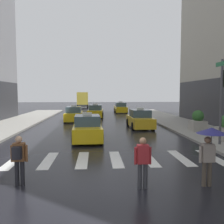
# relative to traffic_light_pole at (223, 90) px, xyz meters

# --- Properties ---
(ground_plane) EXTENTS (160.00, 160.00, 0.00)m
(ground_plane) POSITION_rel_traffic_light_pole_xyz_m (-7.01, -5.13, -3.26)
(ground_plane) COLOR black
(crosswalk_markings) EXTENTS (11.30, 2.80, 0.01)m
(crosswalk_markings) POSITION_rel_traffic_light_pole_xyz_m (-7.01, -2.13, -3.25)
(crosswalk_markings) COLOR silver
(crosswalk_markings) RESTS_ON ground
(traffic_light_pole) EXTENTS (0.44, 0.84, 4.80)m
(traffic_light_pole) POSITION_rel_traffic_light_pole_xyz_m (0.00, 0.00, 0.00)
(traffic_light_pole) COLOR #47474C
(traffic_light_pole) RESTS_ON curb_right
(taxi_lead) EXTENTS (2.08, 4.61, 1.80)m
(taxi_lead) POSITION_rel_traffic_light_pole_xyz_m (-7.73, 2.71, -2.53)
(taxi_lead) COLOR yellow
(taxi_lead) RESTS_ON ground
(taxi_second) EXTENTS (2.00, 4.57, 1.80)m
(taxi_second) POSITION_rel_traffic_light_pole_xyz_m (-3.22, 7.92, -2.53)
(taxi_second) COLOR gold
(taxi_second) RESTS_ON ground
(taxi_third) EXTENTS (1.98, 4.56, 1.80)m
(taxi_third) POSITION_rel_traffic_light_pole_xyz_m (-9.57, 13.39, -2.53)
(taxi_third) COLOR yellow
(taxi_third) RESTS_ON ground
(taxi_fourth) EXTENTS (2.12, 4.62, 1.80)m
(taxi_fourth) POSITION_rel_traffic_light_pole_xyz_m (-7.17, 17.34, -2.53)
(taxi_fourth) COLOR yellow
(taxi_fourth) RESTS_ON ground
(taxi_fifth) EXTENTS (1.93, 4.54, 1.80)m
(taxi_fifth) POSITION_rel_traffic_light_pole_xyz_m (-3.13, 25.02, -2.53)
(taxi_fifth) COLOR yellow
(taxi_fifth) RESTS_ON ground
(box_truck) EXTENTS (2.44, 7.60, 3.35)m
(box_truck) POSITION_rel_traffic_light_pole_xyz_m (-9.87, 37.74, -1.41)
(box_truck) COLOR #2D2D2D
(box_truck) RESTS_ON ground
(pedestrian_with_umbrella) EXTENTS (0.96, 0.96, 1.94)m
(pedestrian_with_umbrella) POSITION_rel_traffic_light_pole_xyz_m (-3.49, -5.56, -1.74)
(pedestrian_with_umbrella) COLOR #473D33
(pedestrian_with_umbrella) RESTS_ON ground
(pedestrian_with_backpack) EXTENTS (0.55, 0.43, 1.65)m
(pedestrian_with_backpack) POSITION_rel_traffic_light_pole_xyz_m (-9.69, -5.08, -2.29)
(pedestrian_with_backpack) COLOR black
(pedestrian_with_backpack) RESTS_ON ground
(pedestrian_plain_coat) EXTENTS (0.55, 0.24, 1.65)m
(pedestrian_plain_coat) POSITION_rel_traffic_light_pole_xyz_m (-5.70, -5.61, -2.32)
(pedestrian_plain_coat) COLOR #333338
(pedestrian_plain_coat) RESTS_ON ground
(planter_mid_block) EXTENTS (1.10, 1.10, 1.60)m
(planter_mid_block) POSITION_rel_traffic_light_pole_xyz_m (0.80, 4.94, -2.38)
(planter_mid_block) COLOR #A8A399
(planter_mid_block) RESTS_ON curb_right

